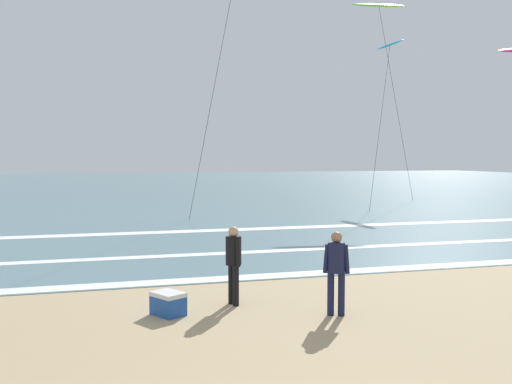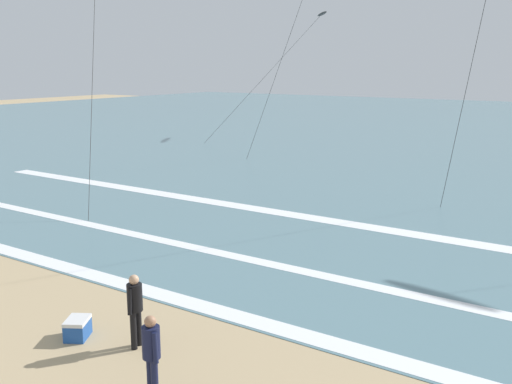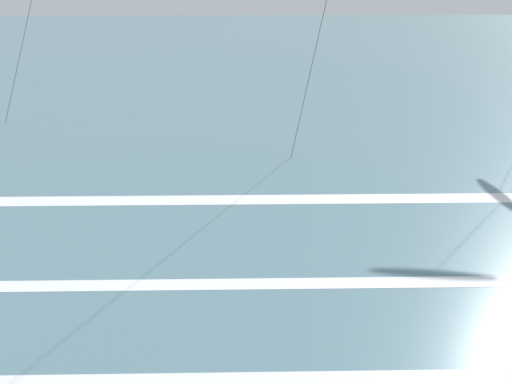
# 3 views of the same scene
# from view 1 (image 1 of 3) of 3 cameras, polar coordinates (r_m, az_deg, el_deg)

# --- Properties ---
(ocean_surface) EXTENTS (140.00, 90.00, 0.01)m
(ocean_surface) POSITION_cam_1_polar(r_m,az_deg,el_deg) (58.24, -13.73, 0.56)
(ocean_surface) COLOR slate
(ocean_surface) RESTS_ON ground
(wave_foam_shoreline) EXTENTS (58.12, 0.62, 0.01)m
(wave_foam_shoreline) POSITION_cam_1_polar(r_m,az_deg,el_deg) (14.16, -3.36, -8.63)
(wave_foam_shoreline) COLOR white
(wave_foam_shoreline) RESTS_ON ocean_surface
(wave_foam_mid_break) EXTENTS (55.20, 0.52, 0.01)m
(wave_foam_mid_break) POSITION_cam_1_polar(r_m,az_deg,el_deg) (17.38, -11.75, -6.41)
(wave_foam_mid_break) COLOR white
(wave_foam_mid_break) RESTS_ON ocean_surface
(wave_foam_outer_break) EXTENTS (42.87, 0.82, 0.01)m
(wave_foam_outer_break) POSITION_cam_1_polar(r_m,az_deg,el_deg) (23.00, -6.18, -3.90)
(wave_foam_outer_break) COLOR white
(wave_foam_outer_break) RESTS_ON ocean_surface
(surfer_background_far) EXTENTS (0.32, 0.51, 1.60)m
(surfer_background_far) POSITION_cam_1_polar(r_m,az_deg,el_deg) (11.62, -2.26, -6.60)
(surfer_background_far) COLOR black
(surfer_background_far) RESTS_ON ground
(surfer_mid_group) EXTENTS (0.50, 0.32, 1.60)m
(surfer_mid_group) POSITION_cam_1_polar(r_m,az_deg,el_deg) (10.95, 8.02, -7.27)
(surfer_mid_group) COLOR #141938
(surfer_mid_group) RESTS_ON ground
(kite_cyan_far_left) EXTENTS (4.88, 7.75, 10.61)m
(kite_cyan_far_left) POSITION_cam_1_polar(r_m,az_deg,el_deg) (40.07, 13.22, 14.05)
(kite_cyan_far_left) COLOR #23A8C6
(kite_cyan_far_left) RESTS_ON ground
(kite_lime_far_right) EXTENTS (6.08, 3.85, 12.09)m
(kite_lime_far_right) POSITION_cam_1_polar(r_m,az_deg,el_deg) (36.05, 12.16, 17.65)
(kite_lime_far_right) COLOR #70C628
(kite_lime_far_right) RESTS_ON ground
(cooler_box) EXTENTS (0.70, 0.76, 0.44)m
(cooler_box) POSITION_cam_1_polar(r_m,az_deg,el_deg) (11.16, -8.76, -10.94)
(cooler_box) COLOR #1E4C9E
(cooler_box) RESTS_ON ground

